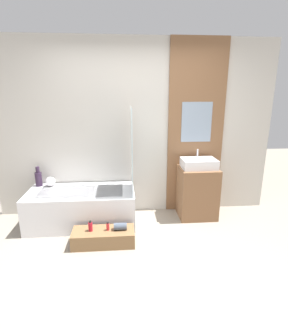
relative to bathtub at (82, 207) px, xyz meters
name	(u,v)px	position (x,y,z in m)	size (l,w,h in m)	color
ground_plane	(144,272)	(0.79, -1.16, -0.25)	(12.00, 12.00, 0.00)	gray
wall_tiled_back	(135,130)	(0.79, 0.42, 1.05)	(4.20, 0.06, 2.60)	beige
wall_wood_accent	(196,129)	(1.71, 0.36, 1.05)	(0.85, 0.04, 2.60)	brown
bathtub	(82,207)	(0.00, 0.00, 0.00)	(1.50, 0.73, 0.50)	white
glass_shower_screen	(131,151)	(0.72, -0.06, 0.83)	(0.01, 0.57, 1.16)	silver
wooden_step_bench	(104,237)	(0.34, -0.59, -0.16)	(0.77, 0.32, 0.19)	olive
vanity_cabinet	(197,192)	(1.71, 0.10, 0.13)	(0.55, 0.48, 0.77)	brown
sink	(199,163)	(1.71, 0.10, 0.58)	(0.50, 0.36, 0.26)	white
vase_tall_dark	(39,178)	(-0.65, 0.27, 0.37)	(0.10, 0.10, 0.30)	#2D1E33
vase_round_light	(50,181)	(-0.48, 0.25, 0.32)	(0.14, 0.14, 0.14)	white
bottle_soap_primary	(90,226)	(0.18, -0.59, 0.00)	(0.05, 0.05, 0.14)	#B21928
bottle_soap_secondary	(108,227)	(0.40, -0.59, -0.01)	(0.04, 0.04, 0.11)	red
towel_roll	(120,226)	(0.55, -0.59, -0.02)	(0.09, 0.09, 0.16)	#4C5666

